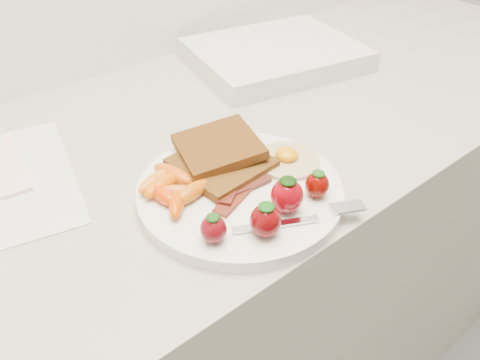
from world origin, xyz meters
TOP-DOWN VIEW (x-y plane):
  - counter at (0.00, 1.70)m, footprint 2.00×0.60m
  - plate at (-0.01, 1.54)m, footprint 0.27×0.27m
  - toast_lower at (-0.01, 1.58)m, footprint 0.12×0.12m
  - toast_upper at (0.00, 1.60)m, footprint 0.13×0.13m
  - fried_egg at (0.07, 1.54)m, footprint 0.12×0.12m
  - bacon_strips at (-0.02, 1.53)m, footprint 0.10×0.07m
  - baby_carrots at (-0.09, 1.58)m, footprint 0.09×0.11m
  - strawberries at (-0.02, 1.46)m, footprint 0.18×0.06m
  - fork at (0.01, 1.44)m, footprint 0.16×0.08m
  - appliance at (0.31, 1.82)m, footprint 0.37×0.32m

SIDE VIEW (x-z plane):
  - counter at x=0.00m, z-range 0.00..0.90m
  - plate at x=-0.01m, z-range 0.90..0.92m
  - appliance at x=0.31m, z-range 0.90..0.94m
  - fork at x=0.01m, z-range 0.92..0.92m
  - bacon_strips at x=-0.02m, z-range 0.92..0.93m
  - fried_egg at x=0.07m, z-range 0.91..0.93m
  - toast_lower at x=-0.01m, z-range 0.92..0.93m
  - baby_carrots at x=-0.09m, z-range 0.92..0.94m
  - strawberries at x=-0.02m, z-range 0.91..0.96m
  - toast_upper at x=0.00m, z-range 0.93..0.95m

